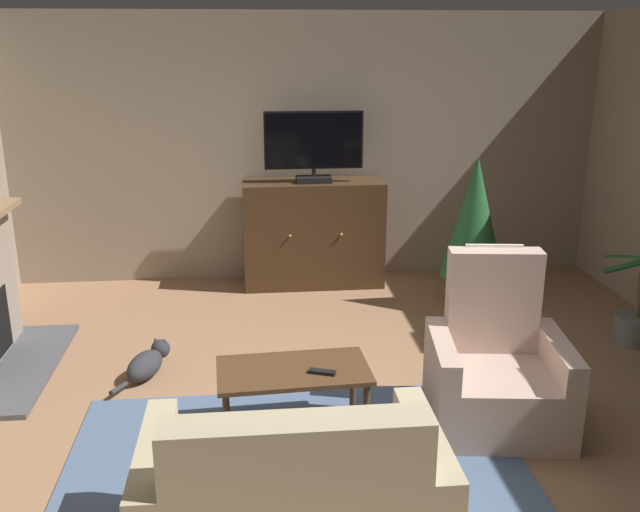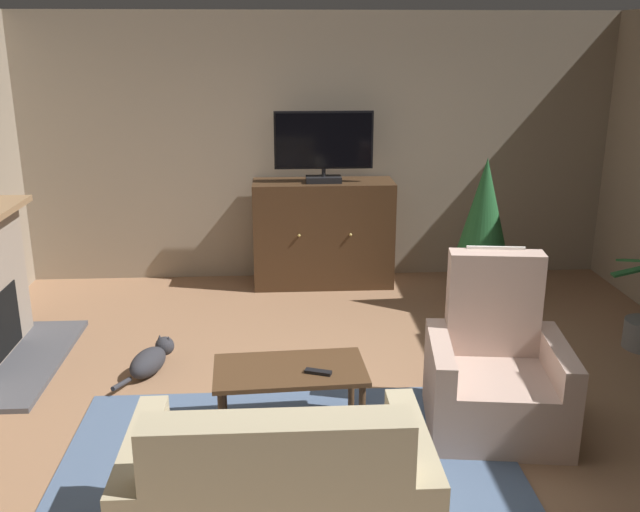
# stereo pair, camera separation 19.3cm
# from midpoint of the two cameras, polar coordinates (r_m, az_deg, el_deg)

# --- Properties ---
(ground_plane) EXTENTS (6.74, 6.74, 0.04)m
(ground_plane) POSITION_cam_midpoint_polar(r_m,az_deg,el_deg) (4.95, 1.04, -13.14)
(ground_plane) COLOR #936B4C
(wall_back) EXTENTS (6.74, 0.10, 2.76)m
(wall_back) POSITION_cam_midpoint_polar(r_m,az_deg,el_deg) (7.46, -1.75, 8.71)
(wall_back) COLOR gray
(wall_back) RESTS_ON ground_plane
(rug_central) EXTENTS (2.78, 1.86, 0.01)m
(rug_central) POSITION_cam_midpoint_polar(r_m,az_deg,el_deg) (4.44, -3.31, -16.63)
(rug_central) COLOR slate
(rug_central) RESTS_ON ground_plane
(tv_cabinet) EXTENTS (1.44, 0.54, 1.10)m
(tv_cabinet) POSITION_cam_midpoint_polar(r_m,az_deg,el_deg) (7.30, -1.29, 1.67)
(tv_cabinet) COLOR black
(tv_cabinet) RESTS_ON ground_plane
(television) EXTENTS (0.99, 0.20, 0.71)m
(television) POSITION_cam_midpoint_polar(r_m,az_deg,el_deg) (7.05, -1.31, 9.02)
(television) COLOR black
(television) RESTS_ON tv_cabinet
(coffee_table) EXTENTS (1.00, 0.58, 0.46)m
(coffee_table) POSITION_cam_midpoint_polar(r_m,az_deg,el_deg) (4.58, -3.41, -9.75)
(coffee_table) COLOR #4C331E
(coffee_table) RESTS_ON ground_plane
(tv_remote) EXTENTS (0.18, 0.11, 0.02)m
(tv_remote) POSITION_cam_midpoint_polar(r_m,az_deg,el_deg) (4.48, -1.08, -9.42)
(tv_remote) COLOR black
(tv_remote) RESTS_ON coffee_table
(sofa_floral) EXTENTS (1.47, 0.89, 0.95)m
(sofa_floral) POSITION_cam_midpoint_polar(r_m,az_deg,el_deg) (3.61, -3.72, -19.48)
(sofa_floral) COLOR tan
(sofa_floral) RESTS_ON ground_plane
(armchair_near_window) EXTENTS (0.98, 0.91, 1.15)m
(armchair_near_window) POSITION_cam_midpoint_polar(r_m,az_deg,el_deg) (4.86, 13.00, -9.27)
(armchair_near_window) COLOR #BC9E8E
(armchair_near_window) RESTS_ON ground_plane
(potted_plant_on_hearth_side) EXTENTS (0.59, 0.59, 1.46)m
(potted_plant_on_hearth_side) POSITION_cam_midpoint_polar(r_m,az_deg,el_deg) (6.69, 11.58, 2.31)
(potted_plant_on_hearth_side) COLOR #99664C
(potted_plant_on_hearth_side) RESTS_ON ground_plane
(potted_plant_leafy_by_curtain) EXTENTS (0.76, 0.88, 0.77)m
(potted_plant_leafy_by_curtain) POSITION_cam_midpoint_polar(r_m,az_deg,el_deg) (6.51, 23.50, -4.97)
(potted_plant_leafy_by_curtain) COLOR slate
(potted_plant_leafy_by_curtain) RESTS_ON ground_plane
(cat) EXTENTS (0.38, 0.69, 0.22)m
(cat) POSITION_cam_midpoint_polar(r_m,az_deg,el_deg) (5.62, -14.83, -8.40)
(cat) COLOR #2D2D33
(cat) RESTS_ON ground_plane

